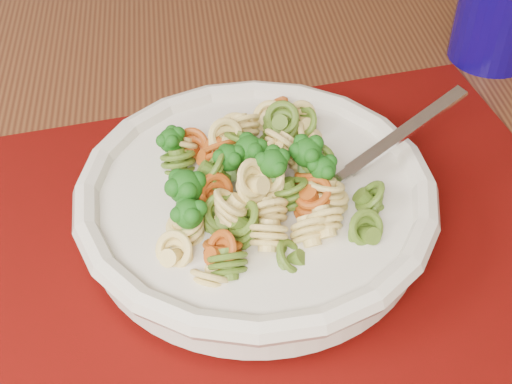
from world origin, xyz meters
name	(u,v)px	position (x,y,z in m)	size (l,w,h in m)	color
dining_table	(221,264)	(0.78, 0.70, 0.62)	(1.41, 1.06, 0.73)	#583118
placemat	(277,244)	(0.80, 0.61, 0.73)	(0.49, 0.38, 0.00)	#580304
pasta_bowl	(256,201)	(0.79, 0.63, 0.76)	(0.28, 0.28, 0.05)	silver
pasta_broccoli_heap	(256,186)	(0.79, 0.63, 0.78)	(0.23, 0.23, 0.06)	#ECD274
fork	(322,190)	(0.84, 0.61, 0.78)	(0.19, 0.02, 0.01)	silver
tumbler	(500,11)	(1.10, 0.80, 0.78)	(0.08, 0.08, 0.11)	#0E045C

